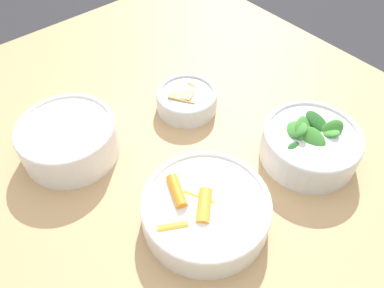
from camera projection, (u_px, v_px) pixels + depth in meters
The scene contains 5 objects.
dining_table at pixel (180, 193), 0.75m from camera, with size 1.12×1.02×0.76m.
bowl_carrots at pixel (205, 209), 0.57m from camera, with size 0.20×0.20×0.06m.
bowl_greens at pixel (310, 143), 0.65m from camera, with size 0.17×0.17×0.08m.
bowl_beans_hotdog at pixel (69, 140), 0.66m from camera, with size 0.17×0.17×0.07m.
bowl_cookies at pixel (187, 99), 0.74m from camera, with size 0.12×0.12×0.04m.
Camera 1 is at (-0.34, 0.26, 1.28)m, focal length 35.00 mm.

